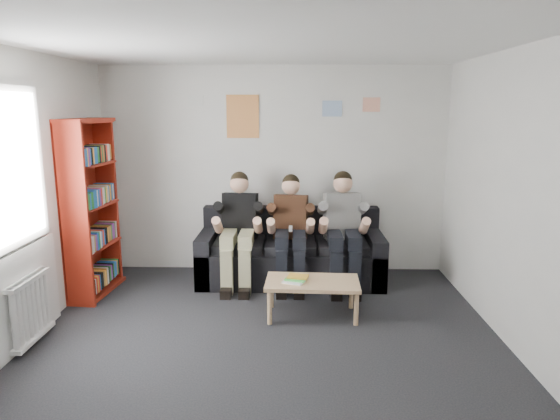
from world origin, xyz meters
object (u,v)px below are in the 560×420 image
(person_left, at_px, (238,230))
(person_right, at_px, (343,231))
(person_middle, at_px, (291,232))
(coffee_table, at_px, (312,285))
(sofa, at_px, (291,255))
(bookshelf, at_px, (92,208))

(person_left, xyz_separation_m, person_right, (1.28, -0.00, 0.00))
(person_left, relative_size, person_middle, 1.02)
(coffee_table, height_order, person_middle, person_middle)
(person_left, bearing_deg, sofa, 22.91)
(bookshelf, bearing_deg, person_right, 11.18)
(person_right, bearing_deg, bookshelf, 178.80)
(person_left, height_order, person_right, person_right)
(bookshelf, height_order, person_left, bookshelf)
(coffee_table, distance_m, person_left, 1.33)
(person_middle, height_order, person_right, person_right)
(coffee_table, distance_m, person_right, 1.08)
(bookshelf, relative_size, person_middle, 1.50)
(coffee_table, xyz_separation_m, person_right, (0.40, 0.94, 0.35))
(sofa, height_order, person_middle, person_middle)
(bookshelf, height_order, person_right, bookshelf)
(sofa, distance_m, person_left, 0.77)
(person_right, bearing_deg, person_middle, 172.48)
(coffee_table, relative_size, person_middle, 0.72)
(bookshelf, relative_size, coffee_table, 2.10)
(sofa, bearing_deg, person_right, -18.06)
(sofa, relative_size, coffee_table, 2.35)
(coffee_table, bearing_deg, person_left, 132.75)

